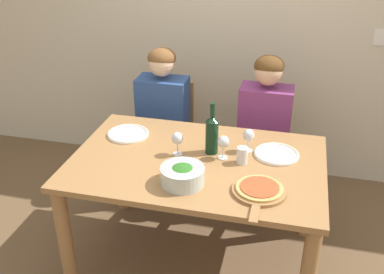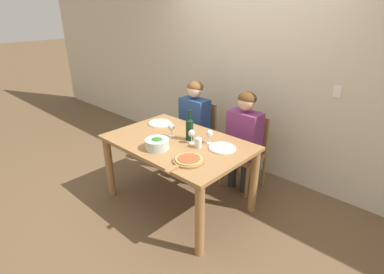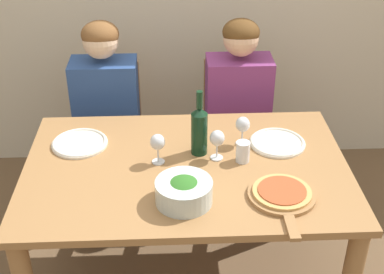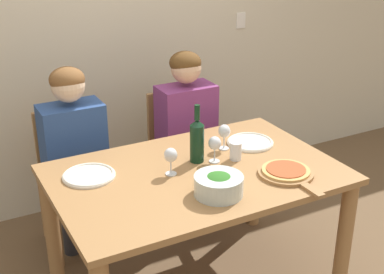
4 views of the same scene
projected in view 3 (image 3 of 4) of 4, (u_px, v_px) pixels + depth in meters
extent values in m
cube|color=#9E7042|center=(186.00, 169.00, 2.50)|extent=(1.52, 0.99, 0.04)
cylinder|color=#9E7042|center=(62.00, 184.00, 3.05)|extent=(0.09, 0.09, 0.73)
cylinder|color=#9E7042|center=(304.00, 178.00, 3.10)|extent=(0.09, 0.09, 0.73)
cube|color=#9E7042|center=(110.00, 143.00, 3.32)|extent=(0.42, 0.42, 0.04)
cube|color=#9E7042|center=(110.00, 94.00, 3.36)|extent=(0.38, 0.03, 0.45)
cylinder|color=#9E7042|center=(79.00, 191.00, 3.26)|extent=(0.04, 0.04, 0.41)
cylinder|color=#9E7042|center=(142.00, 189.00, 3.28)|extent=(0.04, 0.04, 0.41)
cylinder|color=#9E7042|center=(87.00, 157.00, 3.59)|extent=(0.04, 0.04, 0.41)
cylinder|color=#9E7042|center=(144.00, 156.00, 3.60)|extent=(0.04, 0.04, 0.41)
cube|color=#9E7042|center=(235.00, 140.00, 3.35)|extent=(0.42, 0.42, 0.04)
cube|color=#9E7042|center=(233.00, 92.00, 3.39)|extent=(0.38, 0.03, 0.45)
cylinder|color=#9E7042|center=(207.00, 188.00, 3.29)|extent=(0.04, 0.04, 0.41)
cylinder|color=#9E7042|center=(268.00, 186.00, 3.31)|extent=(0.04, 0.04, 0.41)
cylinder|color=#9E7042|center=(203.00, 154.00, 3.62)|extent=(0.04, 0.04, 0.41)
cylinder|color=#9E7042|center=(259.00, 153.00, 3.63)|extent=(0.04, 0.04, 0.41)
cylinder|color=#28282D|center=(98.00, 178.00, 3.35)|extent=(0.10, 0.10, 0.44)
cylinder|color=#28282D|center=(126.00, 177.00, 3.36)|extent=(0.10, 0.10, 0.44)
cube|color=navy|center=(106.00, 104.00, 3.15)|extent=(0.38, 0.22, 0.54)
cylinder|color=navy|center=(69.00, 148.00, 3.01)|extent=(0.07, 0.31, 0.14)
cylinder|color=navy|center=(140.00, 146.00, 3.03)|extent=(0.07, 0.31, 0.14)
sphere|color=beige|center=(100.00, 41.00, 2.95)|extent=(0.20, 0.20, 0.20)
ellipsoid|color=brown|center=(100.00, 34.00, 2.94)|extent=(0.21, 0.21, 0.15)
cylinder|color=#28282D|center=(221.00, 175.00, 3.38)|extent=(0.10, 0.10, 0.44)
cylinder|color=#28282D|center=(250.00, 174.00, 3.39)|extent=(0.10, 0.10, 0.44)
cube|color=#7A3370|center=(238.00, 101.00, 3.18)|extent=(0.38, 0.22, 0.54)
cylinder|color=#7A3370|center=(207.00, 145.00, 3.04)|extent=(0.07, 0.31, 0.14)
cylinder|color=#7A3370|center=(277.00, 143.00, 3.06)|extent=(0.07, 0.31, 0.14)
sphere|color=#DBAD89|center=(241.00, 39.00, 2.98)|extent=(0.20, 0.20, 0.20)
ellipsoid|color=#563819|center=(241.00, 32.00, 2.97)|extent=(0.21, 0.21, 0.15)
cylinder|color=black|center=(199.00, 134.00, 2.54)|extent=(0.08, 0.08, 0.21)
cone|color=black|center=(199.00, 111.00, 2.47)|extent=(0.08, 0.08, 0.03)
cylinder|color=black|center=(200.00, 100.00, 2.44)|extent=(0.03, 0.03, 0.09)
cylinder|color=silver|center=(184.00, 192.00, 2.24)|extent=(0.24, 0.24, 0.10)
ellipsoid|color=#2D6B23|center=(184.00, 191.00, 2.24)|extent=(0.20, 0.20, 0.11)
cylinder|color=silver|center=(80.00, 144.00, 2.65)|extent=(0.28, 0.28, 0.01)
torus|color=silver|center=(80.00, 143.00, 2.65)|extent=(0.27, 0.27, 0.02)
cylinder|color=silver|center=(277.00, 143.00, 2.65)|extent=(0.28, 0.28, 0.01)
torus|color=silver|center=(277.00, 142.00, 2.65)|extent=(0.27, 0.27, 0.02)
cylinder|color=#9E7042|center=(282.00, 195.00, 2.29)|extent=(0.29, 0.29, 0.02)
cube|color=#9E7042|center=(292.00, 228.00, 2.11)|extent=(0.04, 0.14, 0.02)
cylinder|color=tan|center=(282.00, 192.00, 2.28)|extent=(0.25, 0.25, 0.01)
cylinder|color=#AD4C28|center=(282.00, 190.00, 2.28)|extent=(0.21, 0.21, 0.01)
cylinder|color=silver|center=(158.00, 162.00, 2.52)|extent=(0.06, 0.06, 0.01)
cylinder|color=silver|center=(158.00, 155.00, 2.50)|extent=(0.01, 0.01, 0.07)
ellipsoid|color=silver|center=(158.00, 142.00, 2.46)|extent=(0.07, 0.07, 0.08)
ellipsoid|color=maroon|center=(158.00, 144.00, 2.47)|extent=(0.06, 0.06, 0.03)
cylinder|color=silver|center=(242.00, 143.00, 2.66)|extent=(0.06, 0.06, 0.01)
cylinder|color=silver|center=(242.00, 136.00, 2.64)|extent=(0.01, 0.01, 0.07)
ellipsoid|color=silver|center=(243.00, 124.00, 2.60)|extent=(0.07, 0.07, 0.08)
ellipsoid|color=maroon|center=(243.00, 126.00, 2.61)|extent=(0.06, 0.06, 0.03)
cylinder|color=silver|center=(217.00, 158.00, 2.55)|extent=(0.06, 0.06, 0.01)
cylinder|color=silver|center=(217.00, 150.00, 2.53)|extent=(0.01, 0.01, 0.07)
ellipsoid|color=silver|center=(217.00, 138.00, 2.49)|extent=(0.07, 0.07, 0.08)
ellipsoid|color=maroon|center=(217.00, 140.00, 2.50)|extent=(0.06, 0.06, 0.03)
cylinder|color=silver|center=(243.00, 152.00, 2.50)|extent=(0.07, 0.07, 0.10)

